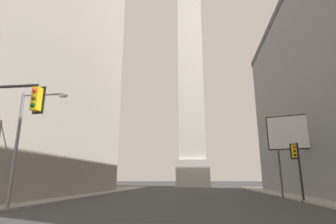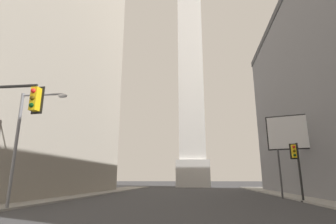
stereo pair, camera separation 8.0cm
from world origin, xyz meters
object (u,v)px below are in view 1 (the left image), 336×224
(obelisk, at_px, (191,71))
(billboard_sign, at_px, (296,134))
(traffic_light_mid_right, at_px, (297,162))
(street_lamp, at_px, (26,134))

(obelisk, distance_m, billboard_sign, 42.70)
(traffic_light_mid_right, xyz_separation_m, billboard_sign, (1.35, 3.27, 2.95))
(obelisk, bearing_deg, billboard_sign, -72.42)
(street_lamp, distance_m, billboard_sign, 23.47)
(traffic_light_mid_right, relative_size, street_lamp, 0.65)
(obelisk, height_order, billboard_sign, obelisk)
(street_lamp, xyz_separation_m, billboard_sign, (20.47, 11.39, 1.51))
(street_lamp, relative_size, billboard_sign, 0.92)
(traffic_light_mid_right, relative_size, billboard_sign, 0.60)
(street_lamp, bearing_deg, obelisk, 78.47)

